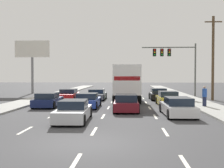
# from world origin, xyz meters

# --- Properties ---
(ground_plane) EXTENTS (140.00, 140.00, 0.00)m
(ground_plane) POSITION_xyz_m (0.00, 25.00, 0.00)
(ground_plane) COLOR #3D3D3F
(sidewalk_right) EXTENTS (2.74, 80.00, 0.14)m
(sidewalk_right) POSITION_xyz_m (8.32, 20.00, 0.07)
(sidewalk_right) COLOR #9E9E99
(sidewalk_right) RESTS_ON ground_plane
(sidewalk_left) EXTENTS (2.74, 80.00, 0.14)m
(sidewalk_left) POSITION_xyz_m (-8.32, 20.00, 0.07)
(sidewalk_left) COLOR #9E9E99
(sidewalk_left) RESTS_ON ground_plane
(lane_markings) EXTENTS (6.94, 57.00, 0.01)m
(lane_markings) POSITION_xyz_m (-0.00, 20.19, 0.00)
(lane_markings) COLOR silver
(lane_markings) RESTS_ON ground_plane
(car_red) EXTENTS (1.99, 4.70, 1.19)m
(car_red) POSITION_xyz_m (-4.91, 20.25, 0.55)
(car_red) COLOR red
(car_red) RESTS_ON ground_plane
(car_navy) EXTENTS (1.99, 4.44, 1.22)m
(car_navy) POSITION_xyz_m (-5.20, 13.11, 0.57)
(car_navy) COLOR #141E4C
(car_navy) RESTS_ON ground_plane
(car_gray) EXTENTS (1.93, 4.65, 1.15)m
(car_gray) POSITION_xyz_m (-1.85, 20.88, 0.54)
(car_gray) COLOR slate
(car_gray) RESTS_ON ground_plane
(car_blue) EXTENTS (1.95, 4.31, 1.22)m
(car_blue) POSITION_xyz_m (-1.74, 12.78, 0.56)
(car_blue) COLOR #1E389E
(car_blue) RESTS_ON ground_plane
(car_silver) EXTENTS (1.94, 4.69, 1.24)m
(car_silver) POSITION_xyz_m (-1.58, 5.71, 0.57)
(car_silver) COLOR #B7BABF
(car_silver) RESTS_ON ground_plane
(box_truck) EXTENTS (2.78, 9.20, 3.63)m
(box_truck) POSITION_xyz_m (1.49, 18.21, 2.10)
(box_truck) COLOR white
(box_truck) RESTS_ON ground_plane
(car_maroon) EXTENTS (1.92, 4.23, 1.28)m
(car_maroon) POSITION_xyz_m (1.48, 10.48, 0.59)
(car_maroon) COLOR maroon
(car_maroon) RESTS_ON ground_plane
(car_black) EXTENTS (1.93, 4.05, 1.27)m
(car_black) POSITION_xyz_m (4.96, 20.75, 0.57)
(car_black) COLOR black
(car_black) RESTS_ON ground_plane
(car_yellow) EXTENTS (1.90, 4.30, 1.28)m
(car_yellow) POSITION_xyz_m (5.19, 14.71, 0.58)
(car_yellow) COLOR yellow
(car_yellow) RESTS_ON ground_plane
(car_white) EXTENTS (1.99, 4.73, 1.24)m
(car_white) POSITION_xyz_m (4.93, 8.32, 0.58)
(car_white) COLOR white
(car_white) RESTS_ON ground_plane
(traffic_signal_mast) EXTENTS (6.87, 0.69, 6.72)m
(traffic_signal_mast) POSITION_xyz_m (7.04, 26.05, 5.13)
(traffic_signal_mast) COLOR #595B56
(traffic_signal_mast) RESTS_ON ground_plane
(utility_pole_mid) EXTENTS (1.80, 0.28, 8.99)m
(utility_pole_mid) POSITION_xyz_m (10.68, 20.32, 4.63)
(utility_pole_mid) COLOR brown
(utility_pole_mid) RESTS_ON ground_plane
(roadside_billboard) EXTENTS (5.20, 0.36, 7.83)m
(roadside_billboard) POSITION_xyz_m (-12.61, 31.08, 5.77)
(roadside_billboard) COLOR slate
(roadside_billboard) RESTS_ON ground_plane
(pedestrian_near_corner) EXTENTS (0.38, 0.38, 1.66)m
(pedestrian_near_corner) POSITION_xyz_m (7.95, 13.08, 0.97)
(pedestrian_near_corner) COLOR #1E233F
(pedestrian_near_corner) RESTS_ON sidewalk_right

